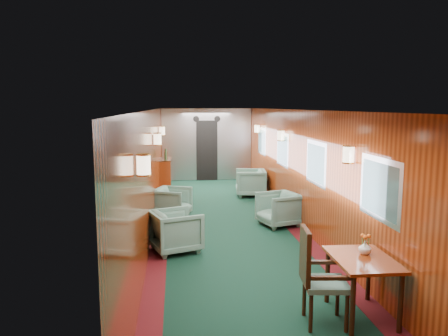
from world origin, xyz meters
The scene contains 12 objects.
room centered at (0.00, 0.00, 1.63)m, with size 12.00×12.10×2.40m.
bulkhead centered at (0.00, 5.91, 1.18)m, with size 2.98×0.17×2.39m.
windows_right centered at (1.49, 0.25, 1.45)m, with size 0.02×8.60×0.80m.
wall_sconces centered at (0.00, 0.57, 1.79)m, with size 2.97×7.97×0.25m.
dining_table centered at (1.12, -3.91, 0.61)m, with size 0.69×0.97×0.72m.
side_chair centered at (0.53, -4.02, 0.61)m, with size 0.55×0.57×1.12m.
credenza centered at (-1.34, 4.08, 0.49)m, with size 0.34×1.07×1.24m.
flower_vase centered at (1.20, -3.79, 0.80)m, with size 0.15×0.15×0.16m, color silver.
armchair_left_near centered at (-1.05, -1.31, 0.36)m, with size 0.76×0.79×0.72m, color #22504A.
armchair_left_far centered at (-1.12, 1.01, 0.34)m, with size 0.72×0.74×0.67m, color #22504A.
armchair_right_near centered at (1.08, 0.08, 0.35)m, with size 0.75×0.77×0.70m, color #22504A.
armchair_right_far centered at (1.01, 3.13, 0.37)m, with size 0.79×0.81×0.74m, color #22504A.
Camera 1 is at (-1.02, -8.59, 2.48)m, focal length 35.00 mm.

